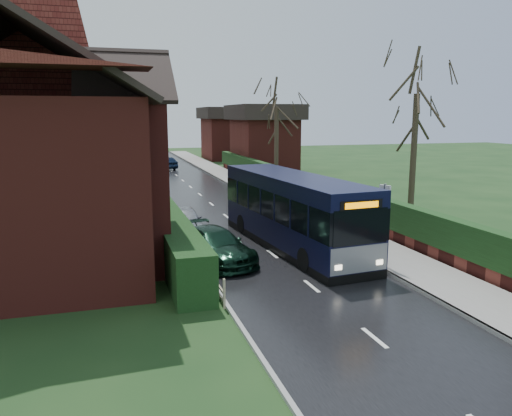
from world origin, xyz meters
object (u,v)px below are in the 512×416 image
object	(u,v)px
bus	(293,212)
car_green	(215,246)
brick_house	(37,145)
bus_stop_sign	(384,213)
car_silver	(184,220)

from	to	relation	value
bus	car_green	distance (m)	3.89
brick_house	bus_stop_sign	distance (m)	13.43
bus	brick_house	bearing A→B (deg)	163.72
car_silver	bus_stop_sign	bearing A→B (deg)	-52.31
bus	car_silver	world-z (taller)	bus
car_silver	bus_stop_sign	size ratio (longest dim) A/B	1.18
brick_house	bus	size ratio (longest dim) A/B	1.43
bus_stop_sign	car_green	bearing A→B (deg)	135.71
bus	car_silver	bearing A→B (deg)	130.25
bus	car_green	bearing A→B (deg)	-167.33
brick_house	car_silver	distance (m)	7.29
brick_house	car_green	xyz separation A→B (m)	(6.31, -3.10, -3.73)
car_green	bus_stop_sign	xyz separation A→B (m)	(5.63, -2.61, 1.42)
brick_house	car_green	size ratio (longest dim) A/B	3.30
car_silver	car_green	distance (m)	5.09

